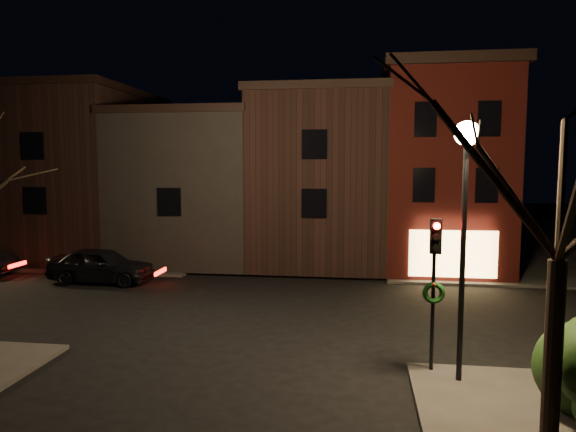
% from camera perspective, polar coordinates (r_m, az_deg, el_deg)
% --- Properties ---
extents(ground, '(120.00, 120.00, 0.00)m').
position_cam_1_polar(ground, '(20.11, -2.86, -10.32)').
color(ground, black).
rests_on(ground, ground).
extents(sidewalk_far_left, '(30.00, 30.00, 0.12)m').
position_cam_1_polar(sidewalk_far_left, '(45.93, -23.13, -1.65)').
color(sidewalk_far_left, '#2D2B28').
rests_on(sidewalk_far_left, ground).
extents(corner_building, '(6.50, 8.50, 10.50)m').
position_cam_1_polar(corner_building, '(28.80, 16.71, 5.16)').
color(corner_building, '#49100D').
rests_on(corner_building, ground).
extents(row_building_a, '(7.30, 10.30, 9.40)m').
position_cam_1_polar(row_building_a, '(29.58, 3.79, 4.29)').
color(row_building_a, black).
rests_on(row_building_a, ground).
extents(row_building_b, '(7.80, 10.30, 8.40)m').
position_cam_1_polar(row_building_b, '(30.97, -9.74, 3.36)').
color(row_building_b, black).
rests_on(row_building_b, ground).
extents(row_building_c, '(7.30, 10.30, 9.90)m').
position_cam_1_polar(row_building_c, '(33.87, -21.57, 4.50)').
color(row_building_c, black).
rests_on(row_building_c, ground).
extents(street_lamp_near, '(0.60, 0.60, 6.48)m').
position_cam_1_polar(street_lamp_near, '(13.24, 19.11, 3.82)').
color(street_lamp_near, black).
rests_on(street_lamp_near, sidewalk_near_right).
extents(traffic_signal, '(0.58, 0.38, 4.05)m').
position_cam_1_polar(traffic_signal, '(13.89, 15.96, -5.87)').
color(traffic_signal, black).
rests_on(traffic_signal, sidewalk_near_right).
extents(bare_tree_right, '(6.40, 6.40, 8.50)m').
position_cam_1_polar(bare_tree_right, '(11.19, 28.38, 8.13)').
color(bare_tree_right, black).
rests_on(bare_tree_right, sidewalk_near_right).
extents(parked_car_a, '(4.94, 2.06, 1.67)m').
position_cam_1_polar(parked_car_a, '(25.90, -20.05, -5.14)').
color(parked_car_a, black).
rests_on(parked_car_a, ground).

